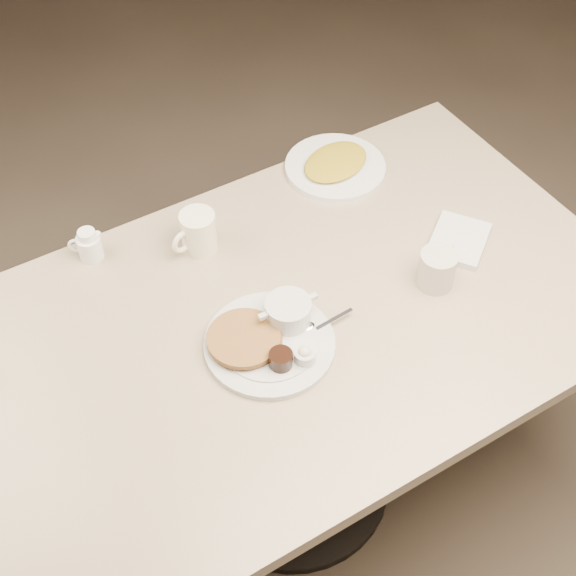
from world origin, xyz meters
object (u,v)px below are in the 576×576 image
main_plate (270,336)px  coffee_mug_far (197,232)px  creamer_right (89,245)px  diner_table (292,361)px  coffee_mug_near (437,268)px  hash_plate (335,165)px

main_plate → coffee_mug_far: 0.33m
main_plate → creamer_right: 0.49m
diner_table → coffee_mug_far: size_ratio=11.96×
coffee_mug_near → main_plate: bearing=173.8°
main_plate → coffee_mug_near: bearing=-6.2°
creamer_right → hash_plate: creamer_right is taller
main_plate → creamer_right: bearing=118.0°
coffee_mug_far → creamer_right: bearing=155.6°
creamer_right → hash_plate: size_ratio=0.25×
coffee_mug_near → coffee_mug_far: coffee_mug_far is taller
diner_table → coffee_mug_near: (0.32, -0.08, 0.22)m
coffee_mug_near → diner_table: bearing=165.7°
main_plate → creamer_right: size_ratio=4.32×
coffee_mug_near → coffee_mug_far: size_ratio=1.01×
diner_table → creamer_right: creamer_right is taller
coffee_mug_near → hash_plate: bearing=87.4°
diner_table → main_plate: bearing=-154.2°
diner_table → hash_plate: bearing=46.0°
main_plate → creamer_right: creamer_right is taller
coffee_mug_far → creamer_right: (-0.23, 0.10, -0.01)m
hash_plate → creamer_right: bearing=177.0°
diner_table → hash_plate: 0.53m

